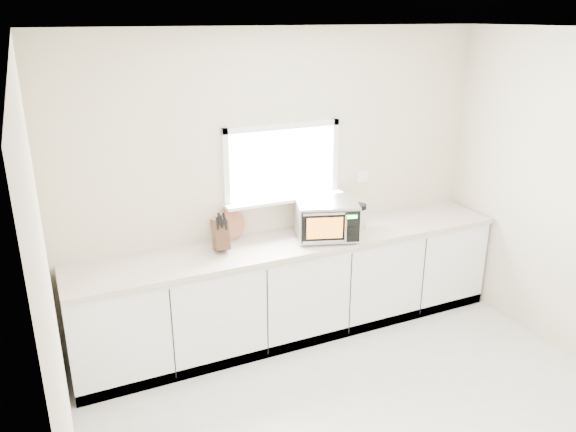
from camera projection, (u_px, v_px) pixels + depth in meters
back_wall at (281, 183)px, 5.03m from camera, size 4.00×0.17×2.70m
cabinets at (295, 289)px, 5.09m from camera, size 3.92×0.60×0.88m
countertop at (296, 242)px, 4.92m from camera, size 3.92×0.64×0.04m
microwave at (327, 219)px, 4.91m from camera, size 0.62×0.55×0.34m
knife_block at (220, 233)px, 4.66m from camera, size 0.14×0.25×0.35m
cutting_board at (230, 225)px, 4.88m from camera, size 0.28×0.07×0.28m
coffee_grinder at (359, 216)px, 5.15m from camera, size 0.14×0.14×0.24m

